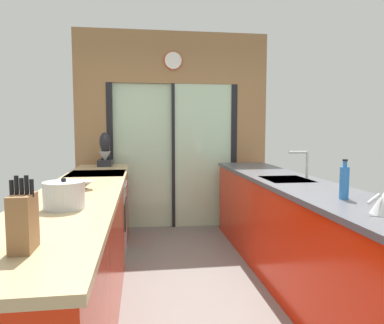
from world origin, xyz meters
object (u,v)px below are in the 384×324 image
object	(u,v)px
oven_range	(98,216)
soap_bottle_far	(344,182)
knife_block	(23,221)
stock_pot	(64,195)
mixing_bowl	(83,185)
stand_mixer	(105,153)

from	to	relation	value
oven_range	soap_bottle_far	xyz separation A→B (m)	(1.80, -1.66, 0.58)
knife_block	stock_pot	bearing A→B (deg)	90.00
mixing_bowl	soap_bottle_far	size ratio (longest dim) A/B	0.66
mixing_bowl	knife_block	world-z (taller)	knife_block
knife_block	soap_bottle_far	distance (m)	1.94
soap_bottle_far	stand_mixer	bearing A→B (deg)	126.67
stock_pot	mixing_bowl	bearing A→B (deg)	90.00
stock_pot	knife_block	bearing A→B (deg)	-90.00
mixing_bowl	stock_pot	size ratio (longest dim) A/B	0.73
mixing_bowl	stand_mixer	size ratio (longest dim) A/B	0.42
mixing_bowl	stand_mixer	bearing A→B (deg)	90.00
knife_block	stand_mixer	bearing A→B (deg)	90.00
knife_block	stock_pot	xyz separation A→B (m)	(-0.00, 0.73, -0.03)
stock_pot	soap_bottle_far	size ratio (longest dim) A/B	0.90
stand_mixer	soap_bottle_far	xyz separation A→B (m)	(1.78, -2.39, -0.05)
oven_range	stand_mixer	xyz separation A→B (m)	(0.02, 0.73, 0.63)
oven_range	soap_bottle_far	distance (m)	2.52
mixing_bowl	soap_bottle_far	world-z (taller)	soap_bottle_far
stand_mixer	stock_pot	bearing A→B (deg)	-90.00
knife_block	stand_mixer	world-z (taller)	stand_mixer
stand_mixer	knife_block	bearing A→B (deg)	-90.00
stock_pot	soap_bottle_far	bearing A→B (deg)	1.49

